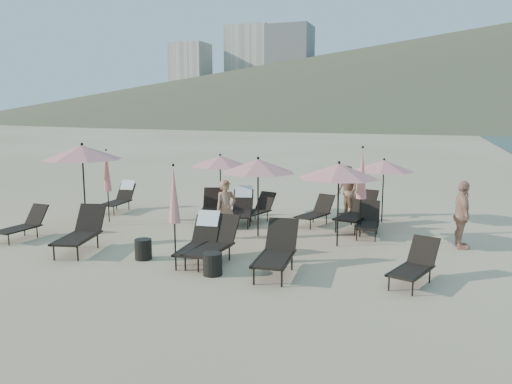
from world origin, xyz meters
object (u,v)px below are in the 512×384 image
(lounger_0, at_px, (23,224))
(lounger_4, at_px, (277,251))
(lounger_5, at_px, (415,264))
(umbrella_open_4, at_px, (384,166))
(lounger_7, at_px, (212,206))
(lounger_11, at_px, (368,221))
(lounger_2, at_px, (200,239))
(lounger_10, at_px, (357,212))
(lounger_1, at_px, (81,231))
(lounger_3, at_px, (214,242))
(beachgoer_a, at_px, (226,210))
(umbrella_open_2, at_px, (339,171))
(side_table_1, at_px, (213,264))
(lounger_8, at_px, (242,207))
(umbrella_open_1, at_px, (258,166))
(umbrella_open_0, at_px, (82,152))
(beachgoer_b, at_px, (347,192))
(umbrella_closed_1, at_px, (362,174))
(beachgoer_c, at_px, (462,215))
(side_table_0, at_px, (143,249))
(lounger_12, at_px, (257,209))
(umbrella_open_3, at_px, (220,161))
(lounger_9, at_px, (316,212))
(umbrella_closed_0, at_px, (174,195))
(lounger_6, at_px, (120,197))

(lounger_0, xyz_separation_m, lounger_4, (7.29, -0.47, 0.08))
(lounger_5, height_order, umbrella_open_4, umbrella_open_4)
(lounger_7, height_order, lounger_11, lounger_7)
(lounger_2, height_order, lounger_10, lounger_10)
(lounger_1, distance_m, lounger_11, 7.56)
(lounger_3, bearing_deg, beachgoer_a, 108.85)
(umbrella_open_2, height_order, side_table_1, umbrella_open_2)
(lounger_2, relative_size, lounger_8, 0.95)
(umbrella_open_4, bearing_deg, lounger_11, -96.27)
(lounger_5, height_order, umbrella_open_1, umbrella_open_1)
(lounger_8, distance_m, side_table_1, 5.08)
(lounger_2, relative_size, umbrella_open_0, 0.69)
(lounger_11, bearing_deg, beachgoer_b, 110.16)
(lounger_2, distance_m, beachgoer_b, 6.41)
(umbrella_closed_1, bearing_deg, beachgoer_c, -7.06)
(side_table_0, height_order, beachgoer_a, beachgoer_a)
(lounger_11, xyz_separation_m, side_table_0, (-4.58, -4.13, -0.17))
(lounger_0, relative_size, umbrella_open_2, 0.69)
(lounger_10, xyz_separation_m, lounger_12, (-3.08, -0.16, -0.09))
(umbrella_open_3, xyz_separation_m, beachgoer_c, (7.27, -1.60, -0.97))
(lounger_7, relative_size, umbrella_closed_1, 0.71)
(lounger_5, bearing_deg, lounger_8, 160.65)
(lounger_3, height_order, umbrella_open_2, umbrella_open_2)
(lounger_9, height_order, umbrella_open_1, umbrella_open_1)
(umbrella_closed_0, bearing_deg, beachgoer_a, 87.75)
(lounger_0, relative_size, lounger_3, 0.87)
(lounger_12, xyz_separation_m, beachgoer_a, (-0.04, -2.31, 0.39))
(lounger_11, relative_size, umbrella_closed_0, 0.69)
(lounger_3, distance_m, lounger_11, 4.80)
(umbrella_closed_0, bearing_deg, side_table_1, -16.97)
(lounger_1, height_order, umbrella_open_2, umbrella_open_2)
(umbrella_closed_1, xyz_separation_m, side_table_0, (-4.40, -3.85, -1.50))
(lounger_5, relative_size, beachgoer_b, 0.93)
(umbrella_open_0, bearing_deg, umbrella_closed_1, 10.22)
(lounger_12, xyz_separation_m, beachgoer_b, (2.50, 1.62, 0.44))
(lounger_10, bearing_deg, lounger_4, -87.93)
(side_table_0, bearing_deg, lounger_6, 129.78)
(beachgoer_c, bearing_deg, lounger_0, 93.33)
(lounger_8, distance_m, lounger_9, 2.27)
(lounger_0, height_order, beachgoer_a, beachgoer_a)
(lounger_10, xyz_separation_m, beachgoer_b, (-0.57, 1.46, 0.35))
(umbrella_open_2, height_order, side_table_0, umbrella_open_2)
(lounger_1, xyz_separation_m, lounger_8, (2.53, 4.31, 0.03))
(lounger_1, bearing_deg, lounger_5, -12.53)
(lounger_0, relative_size, umbrella_open_4, 0.75)
(lounger_6, bearing_deg, umbrella_closed_0, -49.43)
(lounger_0, distance_m, lounger_12, 6.65)
(lounger_2, height_order, umbrella_closed_1, umbrella_closed_1)
(lounger_2, bearing_deg, lounger_5, -6.44)
(lounger_9, bearing_deg, lounger_7, -152.65)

